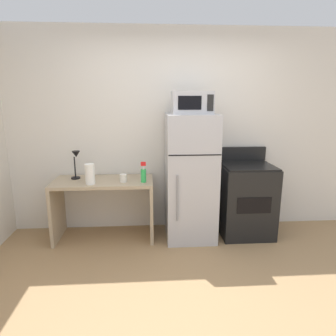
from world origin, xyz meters
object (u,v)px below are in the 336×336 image
object	(u,v)px
coffee_mug	(123,178)
paper_towel_roll	(90,174)
oven_range	(246,199)
desk_lamp	(76,160)
microwave	(192,103)
desk	(104,197)
refrigerator	(190,177)
spray_bottle	(143,174)

from	to	relation	value
coffee_mug	paper_towel_roll	xyz separation A→B (m)	(-0.38, -0.06, 0.07)
paper_towel_roll	oven_range	distance (m)	1.97
desk_lamp	oven_range	xyz separation A→B (m)	(2.13, -0.10, -0.52)
paper_towel_roll	microwave	world-z (taller)	microwave
coffee_mug	microwave	size ratio (longest dim) A/B	0.21
desk	refrigerator	size ratio (longest dim) A/B	0.78
coffee_mug	oven_range	world-z (taller)	oven_range
paper_towel_roll	oven_range	xyz separation A→B (m)	(1.92, 0.14, -0.40)
desk_lamp	coffee_mug	xyz separation A→B (m)	(0.59, -0.18, -0.19)
desk	spray_bottle	size ratio (longest dim) A/B	4.87
desk	refrigerator	world-z (taller)	refrigerator
desk_lamp	coffee_mug	distance (m)	0.64
desk	oven_range	size ratio (longest dim) A/B	1.10
desk	oven_range	distance (m)	1.80
coffee_mug	desk_lamp	bearing A→B (deg)	163.09
refrigerator	microwave	distance (m)	0.91
spray_bottle	paper_towel_roll	bearing A→B (deg)	-176.83
desk_lamp	spray_bottle	xyz separation A→B (m)	(0.83, -0.20, -0.14)
refrigerator	oven_range	xyz separation A→B (m)	(0.73, 0.02, -0.31)
refrigerator	oven_range	size ratio (longest dim) A/B	1.41
desk	paper_towel_roll	world-z (taller)	paper_towel_roll
desk	paper_towel_roll	xyz separation A→B (m)	(-0.12, -0.16, 0.34)
spray_bottle	microwave	bearing A→B (deg)	6.46
paper_towel_roll	oven_range	world-z (taller)	oven_range
paper_towel_roll	spray_bottle	xyz separation A→B (m)	(0.62, 0.03, -0.02)
microwave	coffee_mug	bearing A→B (deg)	-177.27
desk	microwave	world-z (taller)	microwave
oven_range	desk	bearing A→B (deg)	179.54
coffee_mug	microwave	distance (m)	1.21
desk	desk_lamp	distance (m)	0.57
coffee_mug	refrigerator	size ratio (longest dim) A/B	0.06
paper_towel_roll	oven_range	bearing A→B (deg)	4.25
desk	desk_lamp	xyz separation A→B (m)	(-0.33, 0.08, 0.46)
spray_bottle	microwave	xyz separation A→B (m)	(0.58, 0.07, 0.83)
microwave	desk	bearing A→B (deg)	176.94
oven_range	spray_bottle	bearing A→B (deg)	-175.24
desk	spray_bottle	bearing A→B (deg)	-13.88
paper_towel_roll	microwave	xyz separation A→B (m)	(1.20, 0.10, 0.81)
desk_lamp	refrigerator	bearing A→B (deg)	-4.80
coffee_mug	microwave	bearing A→B (deg)	2.73
desk	coffee_mug	size ratio (longest dim) A/B	12.78
desk	desk_lamp	world-z (taller)	desk_lamp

